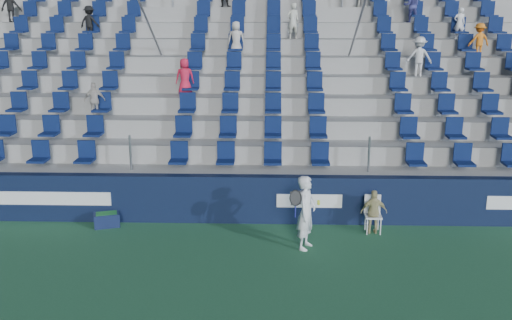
# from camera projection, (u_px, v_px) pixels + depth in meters

# --- Properties ---
(ground) EXTENTS (70.00, 70.00, 0.00)m
(ground) POSITION_uv_depth(u_px,v_px,m) (242.00, 280.00, 11.26)
(ground) COLOR #2A633F
(ground) RESTS_ON ground
(sponsor_wall) EXTENTS (24.00, 0.32, 1.20)m
(sponsor_wall) POSITION_uv_depth(u_px,v_px,m) (248.00, 199.00, 14.14)
(sponsor_wall) COLOR #0D1732
(sponsor_wall) RESTS_ON ground
(grandstand) EXTENTS (24.00, 8.17, 6.63)m
(grandstand) POSITION_uv_depth(u_px,v_px,m) (255.00, 104.00, 18.66)
(grandstand) COLOR gray
(grandstand) RESTS_ON ground
(tennis_player) EXTENTS (0.70, 0.71, 1.67)m
(tennis_player) POSITION_uv_depth(u_px,v_px,m) (306.00, 212.00, 12.54)
(tennis_player) COLOR white
(tennis_player) RESTS_ON ground
(line_judge_chair) EXTENTS (0.40, 0.41, 0.89)m
(line_judge_chair) POSITION_uv_depth(u_px,v_px,m) (373.00, 211.00, 13.59)
(line_judge_chair) COLOR white
(line_judge_chair) RESTS_ON ground
(line_judge) EXTENTS (0.63, 0.26, 1.07)m
(line_judge) POSITION_uv_depth(u_px,v_px,m) (374.00, 212.00, 13.45)
(line_judge) COLOR tan
(line_judge) RESTS_ON ground
(ball_bin) EXTENTS (0.70, 0.56, 0.34)m
(ball_bin) POSITION_uv_depth(u_px,v_px,m) (107.00, 219.00, 13.96)
(ball_bin) COLOR #101A3D
(ball_bin) RESTS_ON ground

